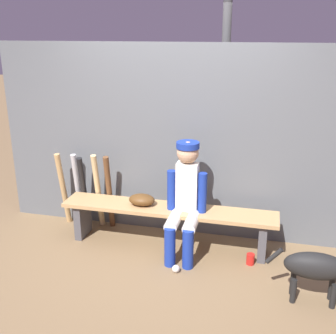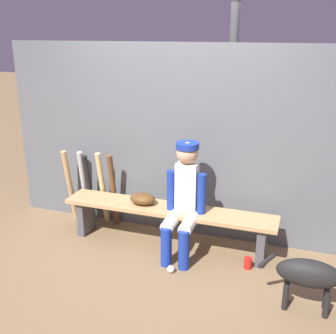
# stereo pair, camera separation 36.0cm
# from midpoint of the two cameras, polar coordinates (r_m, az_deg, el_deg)

# --- Properties ---
(ground_plane) EXTENTS (30.00, 30.00, 0.00)m
(ground_plane) POSITION_cam_midpoint_polar(r_m,az_deg,el_deg) (4.54, -2.31, -10.79)
(ground_plane) COLOR brown
(chainlink_fence) EXTENTS (4.08, 0.03, 2.10)m
(chainlink_fence) POSITION_cam_midpoint_polar(r_m,az_deg,el_deg) (4.48, -1.14, 3.39)
(chainlink_fence) COLOR #595E63
(chainlink_fence) RESTS_ON ground_plane
(dugout_bench) EXTENTS (2.28, 0.36, 0.44)m
(dugout_bench) POSITION_cam_midpoint_polar(r_m,az_deg,el_deg) (4.38, -2.37, -6.88)
(dugout_bench) COLOR tan
(dugout_bench) RESTS_ON ground_plane
(player_seated) EXTENTS (0.41, 0.55, 1.17)m
(player_seated) POSITION_cam_midpoint_polar(r_m,az_deg,el_deg) (4.12, -0.13, -4.15)
(player_seated) COLOR silver
(player_seated) RESTS_ON ground_plane
(baseball_glove) EXTENTS (0.28, 0.20, 0.12)m
(baseball_glove) POSITION_cam_midpoint_polar(r_m,az_deg,el_deg) (4.39, -6.00, -4.58)
(baseball_glove) COLOR #593819
(baseball_glove) RESTS_ON dugout_bench
(bat_wood_dark) EXTENTS (0.09, 0.23, 0.91)m
(bat_wood_dark) POSITION_cam_midpoint_polar(r_m,az_deg,el_deg) (4.76, -10.28, -3.55)
(bat_wood_dark) COLOR brown
(bat_wood_dark) RESTS_ON ground_plane
(bat_wood_natural) EXTENTS (0.07, 0.22, 0.91)m
(bat_wood_natural) POSITION_cam_midpoint_polar(r_m,az_deg,el_deg) (4.82, -11.78, -3.33)
(bat_wood_natural) COLOR tan
(bat_wood_natural) RESTS_ON ground_plane
(bat_aluminum_black) EXTENTS (0.09, 0.23, 0.87)m
(bat_aluminum_black) POSITION_cam_midpoint_polar(r_m,az_deg,el_deg) (4.90, -13.65, -3.38)
(bat_aluminum_black) COLOR black
(bat_aluminum_black) RESTS_ON ground_plane
(bat_aluminum_silver) EXTENTS (0.07, 0.19, 0.88)m
(bat_aluminum_silver) POSITION_cam_midpoint_polar(r_m,az_deg,el_deg) (5.00, -14.41, -2.95)
(bat_aluminum_silver) COLOR #B7B7BC
(bat_aluminum_silver) RESTS_ON ground_plane
(bat_wood_tan) EXTENTS (0.08, 0.21, 0.90)m
(bat_wood_tan) POSITION_cam_midpoint_polar(r_m,az_deg,el_deg) (5.01, -16.31, -2.96)
(bat_wood_tan) COLOR tan
(bat_wood_tan) RESTS_ON ground_plane
(baseball) EXTENTS (0.07, 0.07, 0.07)m
(baseball) POSITION_cam_midpoint_polar(r_m,az_deg,el_deg) (4.07, -1.51, -13.97)
(baseball) COLOR white
(baseball) RESTS_ON ground_plane
(cup_on_ground) EXTENTS (0.08, 0.08, 0.11)m
(cup_on_ground) POSITION_cam_midpoint_polar(r_m,az_deg,el_deg) (4.23, 8.92, -12.55)
(cup_on_ground) COLOR red
(cup_on_ground) RESTS_ON ground_plane
(cup_on_bench) EXTENTS (0.08, 0.08, 0.11)m
(cup_on_bench) POSITION_cam_midpoint_polar(r_m,az_deg,el_deg) (4.31, -0.98, -5.05)
(cup_on_bench) COLOR #1E47AD
(cup_on_bench) RESTS_ON dugout_bench
(scoreboard) EXTENTS (1.97, 0.27, 3.61)m
(scoreboard) POSITION_cam_midpoint_polar(r_m,az_deg,el_deg) (4.79, 16.20, 21.11)
(scoreboard) COLOR #3F3F42
(scoreboard) RESTS_ON ground_plane
(dog) EXTENTS (0.84, 0.20, 0.49)m
(dog) POSITION_cam_midpoint_polar(r_m,az_deg,el_deg) (3.70, 18.00, -13.15)
(dog) COLOR black
(dog) RESTS_ON ground_plane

